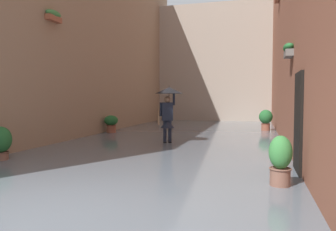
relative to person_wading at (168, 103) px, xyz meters
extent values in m
plane|color=gray|center=(-0.10, -1.97, -1.46)|extent=(60.00, 60.00, 0.00)
cube|color=slate|center=(-0.10, -1.97, -1.42)|extent=(8.42, 24.15, 0.07)
cube|color=black|center=(-3.89, 3.57, -0.36)|extent=(0.08, 1.10, 2.20)
cube|color=#66605B|center=(-3.81, 1.74, 1.36)|extent=(0.20, 0.70, 0.18)
ellipsoid|color=#23602D|center=(-3.81, 1.74, 1.52)|extent=(0.28, 0.76, 0.24)
cube|color=gray|center=(4.61, -1.97, 3.78)|extent=(1.80, 22.15, 10.46)
cube|color=#9E563D|center=(3.61, 1.38, 2.85)|extent=(0.20, 0.70, 0.18)
ellipsoid|color=#428947|center=(3.61, 1.38, 3.01)|extent=(0.28, 0.76, 0.24)
cube|color=#A89989|center=(-0.10, -11.94, 2.57)|extent=(11.22, 1.80, 8.05)
cube|color=black|center=(0.11, 0.04, -1.41)|extent=(0.19, 0.26, 0.10)
cylinder|color=#1E2333|center=(0.11, 0.04, -0.98)|extent=(0.15, 0.15, 0.75)
cube|color=black|center=(-0.06, -0.02, -1.41)|extent=(0.19, 0.26, 0.10)
cylinder|color=#1E2333|center=(-0.06, -0.02, -0.98)|extent=(0.15, 0.15, 0.75)
cube|color=#1E2333|center=(0.03, 0.01, -0.29)|extent=(0.43, 0.34, 0.64)
cone|color=#1E2333|center=(0.03, 0.01, -0.73)|extent=(0.64, 0.64, 0.28)
sphere|color=#8C664C|center=(0.03, 0.01, 0.14)|extent=(0.23, 0.23, 0.23)
cylinder|color=#1E2333|center=(-0.19, -0.07, 0.15)|extent=(0.11, 0.11, 0.44)
cylinder|color=#1E2333|center=(0.24, 0.09, -0.21)|extent=(0.11, 0.11, 0.48)
cylinder|color=black|center=(-0.03, -0.01, 0.24)|extent=(0.02, 0.02, 0.42)
cone|color=black|center=(-0.03, -0.01, 0.45)|extent=(0.99, 0.99, 0.22)
cylinder|color=black|center=(-0.03, -0.01, 0.59)|extent=(0.01, 0.01, 0.08)
cube|color=#8C6B4C|center=(0.31, 0.13, -0.59)|extent=(0.15, 0.28, 0.32)
torus|color=#8C6B4C|center=(0.31, 0.13, -0.31)|extent=(0.12, 0.29, 0.30)
cylinder|color=brown|center=(3.36, -2.44, -1.26)|extent=(0.42, 0.42, 0.40)
torus|color=brown|center=(3.36, -2.44, -1.06)|extent=(0.45, 0.45, 0.04)
ellipsoid|color=#23602D|center=(3.36, -2.44, -0.83)|extent=(0.62, 0.62, 0.46)
cylinder|color=brown|center=(3.24, 4.23, -1.33)|extent=(0.34, 0.34, 0.26)
torus|color=brown|center=(3.24, 4.23, -1.20)|extent=(0.37, 0.37, 0.04)
ellipsoid|color=#23602D|center=(3.24, 4.23, -0.86)|extent=(0.53, 0.53, 0.66)
cylinder|color=brown|center=(-3.45, 4.85, -1.27)|extent=(0.36, 0.36, 0.38)
torus|color=brown|center=(-3.45, 4.85, -1.08)|extent=(0.39, 0.39, 0.04)
ellipsoid|color=#387F3D|center=(-3.45, 4.85, -0.78)|extent=(0.41, 0.41, 0.60)
cylinder|color=brown|center=(-3.42, -5.24, -1.26)|extent=(0.40, 0.40, 0.40)
torus|color=brown|center=(-3.42, -5.24, -1.06)|extent=(0.44, 0.44, 0.04)
ellipsoid|color=#23602D|center=(-3.42, -5.24, -0.72)|extent=(0.64, 0.64, 0.68)
camera|label=1|loc=(-3.04, 10.93, 0.20)|focal=34.52mm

